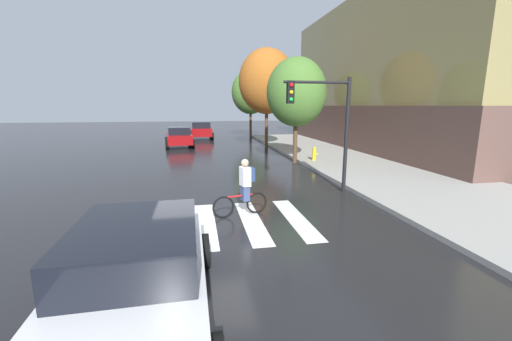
% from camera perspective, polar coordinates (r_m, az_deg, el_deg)
% --- Properties ---
extents(ground_plane, '(120.00, 120.00, 0.00)m').
position_cam_1_polar(ground_plane, '(9.01, -8.84, -9.46)').
color(ground_plane, black).
extents(sidewalk, '(6.50, 50.00, 0.15)m').
position_cam_1_polar(sidewalk, '(12.66, 35.01, -4.93)').
color(sidewalk, '#9E9B93').
rests_on(sidewalk, ground).
extents(crosswalk_stripes, '(5.71, 3.47, 0.01)m').
position_cam_1_polar(crosswalk_stripes, '(9.00, -9.01, -9.43)').
color(crosswalk_stripes, silver).
rests_on(crosswalk_stripes, ground).
extents(sedan_near, '(2.22, 4.63, 1.59)m').
position_cam_1_polar(sedan_near, '(5.19, -20.02, -16.54)').
color(sedan_near, silver).
rests_on(sedan_near, ground).
extents(sedan_mid, '(2.48, 4.68, 1.56)m').
position_cam_1_polar(sedan_mid, '(26.11, -13.60, 5.92)').
color(sedan_mid, maroon).
rests_on(sedan_mid, ground).
extents(sedan_far, '(2.27, 4.79, 1.65)m').
position_cam_1_polar(sedan_far, '(32.31, -9.74, 7.18)').
color(sedan_far, maroon).
rests_on(sedan_far, ground).
extents(cyclist, '(1.68, 0.46, 1.69)m').
position_cam_1_polar(cyclist, '(9.37, -2.13, -3.07)').
color(cyclist, black).
rests_on(cyclist, ground).
extents(traffic_light_near, '(2.47, 0.28, 4.20)m').
position_cam_1_polar(traffic_light_near, '(11.80, 12.37, 9.59)').
color(traffic_light_near, black).
rests_on(traffic_light_near, ground).
extents(fire_hydrant, '(0.33, 0.22, 0.78)m').
position_cam_1_polar(fire_hydrant, '(18.46, 10.35, 3.00)').
color(fire_hydrant, gold).
rests_on(fire_hydrant, sidewalk).
extents(street_tree_near, '(3.26, 3.26, 5.80)m').
position_cam_1_polar(street_tree_near, '(18.15, 7.22, 13.68)').
color(street_tree_near, '#4C3823').
rests_on(street_tree_near, ground).
extents(street_tree_mid, '(4.11, 4.11, 7.31)m').
position_cam_1_polar(street_tree_mid, '(24.23, 1.93, 15.61)').
color(street_tree_mid, '#4C3823').
rests_on(street_tree_mid, ground).
extents(street_tree_far, '(3.76, 3.76, 6.69)m').
position_cam_1_polar(street_tree_far, '(32.70, -0.99, 13.81)').
color(street_tree_far, '#4C3823').
rests_on(street_tree_far, ground).
extents(corner_building, '(16.73, 22.95, 10.63)m').
position_cam_1_polar(corner_building, '(29.25, 31.34, 13.94)').
color(corner_building, brown).
rests_on(corner_building, ground).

